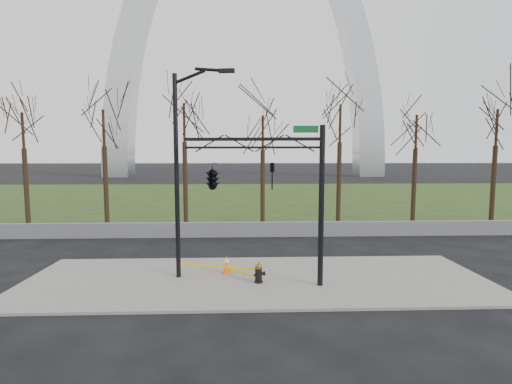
{
  "coord_description": "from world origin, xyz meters",
  "views": [
    {
      "loc": [
        -0.55,
        -14.17,
        4.88
      ],
      "look_at": [
        0.04,
        2.0,
        3.32
      ],
      "focal_mm": 26.0,
      "sensor_mm": 36.0,
      "label": 1
    }
  ],
  "objects_px": {
    "traffic_cone": "(227,264)",
    "traffic_signal_mast": "(233,176)",
    "street_light": "(182,161)",
    "fire_hydrant": "(259,273)"
  },
  "relations": [
    {
      "from": "street_light",
      "to": "traffic_signal_mast",
      "type": "xyz_separation_m",
      "value": [
        1.99,
        -0.8,
        -0.55
      ]
    },
    {
      "from": "traffic_cone",
      "to": "traffic_signal_mast",
      "type": "height_order",
      "value": "traffic_signal_mast"
    },
    {
      "from": "traffic_cone",
      "to": "traffic_signal_mast",
      "type": "distance_m",
      "value": 3.89
    },
    {
      "from": "traffic_cone",
      "to": "street_light",
      "type": "xyz_separation_m",
      "value": [
        -1.67,
        -0.41,
        4.23
      ]
    },
    {
      "from": "street_light",
      "to": "fire_hydrant",
      "type": "bearing_deg",
      "value": -6.02
    },
    {
      "from": "street_light",
      "to": "traffic_signal_mast",
      "type": "bearing_deg",
      "value": -13.71
    },
    {
      "from": "street_light",
      "to": "traffic_signal_mast",
      "type": "relative_size",
      "value": 1.37
    },
    {
      "from": "fire_hydrant",
      "to": "traffic_cone",
      "type": "distance_m",
      "value": 1.72
    },
    {
      "from": "street_light",
      "to": "traffic_cone",
      "type": "bearing_deg",
      "value": 22.04
    },
    {
      "from": "fire_hydrant",
      "to": "street_light",
      "type": "height_order",
      "value": "street_light"
    }
  ]
}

